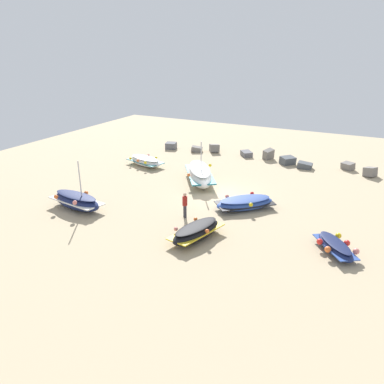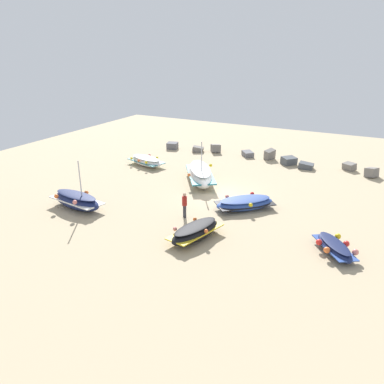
{
  "view_description": "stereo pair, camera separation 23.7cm",
  "coord_description": "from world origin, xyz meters",
  "px_view_note": "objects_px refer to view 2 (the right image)",
  "views": [
    {
      "loc": [
        10.09,
        -24.69,
        10.58
      ],
      "look_at": [
        -1.14,
        -2.51,
        0.9
      ],
      "focal_mm": 35.8,
      "sensor_mm": 36.0,
      "label": 1
    },
    {
      "loc": [
        10.3,
        -24.58,
        10.58
      ],
      "look_at": [
        -1.14,
        -2.51,
        0.9
      ],
      "focal_mm": 35.8,
      "sensor_mm": 36.0,
      "label": 2
    }
  ],
  "objects_px": {
    "fishing_boat_0": "(77,200)",
    "fishing_boat_2": "(146,161)",
    "fishing_boat_1": "(245,203)",
    "fishing_boat_5": "(200,174)",
    "person_walking": "(185,203)",
    "fishing_boat_3": "(195,231)",
    "fishing_boat_4": "(334,247)"
  },
  "relations": [
    {
      "from": "fishing_boat_1",
      "to": "fishing_boat_4",
      "type": "distance_m",
      "value": 7.17
    },
    {
      "from": "fishing_boat_0",
      "to": "fishing_boat_3",
      "type": "distance_m",
      "value": 9.21
    },
    {
      "from": "fishing_boat_4",
      "to": "fishing_boat_2",
      "type": "bearing_deg",
      "value": -153.0
    },
    {
      "from": "fishing_boat_4",
      "to": "person_walking",
      "type": "xyz_separation_m",
      "value": [
        -9.32,
        0.28,
        0.63
      ]
    },
    {
      "from": "fishing_boat_1",
      "to": "fishing_boat_3",
      "type": "relative_size",
      "value": 1.04
    },
    {
      "from": "fishing_boat_4",
      "to": "person_walking",
      "type": "relative_size",
      "value": 1.84
    },
    {
      "from": "fishing_boat_3",
      "to": "person_walking",
      "type": "bearing_deg",
      "value": 54.74
    },
    {
      "from": "fishing_boat_5",
      "to": "person_walking",
      "type": "bearing_deg",
      "value": 164.09
    },
    {
      "from": "fishing_boat_3",
      "to": "fishing_boat_4",
      "type": "height_order",
      "value": "fishing_boat_3"
    },
    {
      "from": "fishing_boat_3",
      "to": "fishing_boat_5",
      "type": "bearing_deg",
      "value": 39.01
    },
    {
      "from": "fishing_boat_5",
      "to": "person_walking",
      "type": "xyz_separation_m",
      "value": [
        2.07,
        -6.47,
        0.27
      ]
    },
    {
      "from": "fishing_boat_1",
      "to": "fishing_boat_5",
      "type": "distance_m",
      "value": 6.09
    },
    {
      "from": "fishing_boat_1",
      "to": "fishing_boat_3",
      "type": "bearing_deg",
      "value": -144.77
    },
    {
      "from": "fishing_boat_0",
      "to": "person_walking",
      "type": "height_order",
      "value": "fishing_boat_0"
    },
    {
      "from": "fishing_boat_1",
      "to": "fishing_boat_2",
      "type": "relative_size",
      "value": 1.0
    },
    {
      "from": "fishing_boat_1",
      "to": "fishing_boat_2",
      "type": "distance_m",
      "value": 12.71
    },
    {
      "from": "fishing_boat_2",
      "to": "fishing_boat_5",
      "type": "height_order",
      "value": "fishing_boat_5"
    },
    {
      "from": "person_walking",
      "to": "fishing_boat_2",
      "type": "bearing_deg",
      "value": -100.41
    },
    {
      "from": "fishing_boat_0",
      "to": "fishing_boat_5",
      "type": "distance_m",
      "value": 10.0
    },
    {
      "from": "fishing_boat_1",
      "to": "fishing_boat_3",
      "type": "height_order",
      "value": "fishing_boat_3"
    },
    {
      "from": "fishing_boat_3",
      "to": "fishing_boat_0",
      "type": "bearing_deg",
      "value": 103.04
    },
    {
      "from": "fishing_boat_0",
      "to": "fishing_boat_4",
      "type": "distance_m",
      "value": 16.68
    },
    {
      "from": "fishing_boat_2",
      "to": "fishing_boat_5",
      "type": "bearing_deg",
      "value": -179.66
    },
    {
      "from": "fishing_boat_5",
      "to": "fishing_boat_3",
      "type": "bearing_deg",
      "value": 170.99
    },
    {
      "from": "fishing_boat_2",
      "to": "fishing_boat_3",
      "type": "bearing_deg",
      "value": 151.19
    },
    {
      "from": "fishing_boat_5",
      "to": "fishing_boat_2",
      "type": "bearing_deg",
      "value": 40.16
    },
    {
      "from": "fishing_boat_0",
      "to": "fishing_boat_3",
      "type": "xyz_separation_m",
      "value": [
        9.21,
        -0.22,
        -0.11
      ]
    },
    {
      "from": "fishing_boat_5",
      "to": "fishing_boat_0",
      "type": "bearing_deg",
      "value": 115.09
    },
    {
      "from": "fishing_boat_0",
      "to": "fishing_boat_2",
      "type": "height_order",
      "value": "fishing_boat_0"
    },
    {
      "from": "fishing_boat_3",
      "to": "person_walking",
      "type": "height_order",
      "value": "person_walking"
    },
    {
      "from": "fishing_boat_4",
      "to": "fishing_boat_5",
      "type": "relative_size",
      "value": 0.57
    },
    {
      "from": "fishing_boat_0",
      "to": "fishing_boat_5",
      "type": "relative_size",
      "value": 0.78
    }
  ]
}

